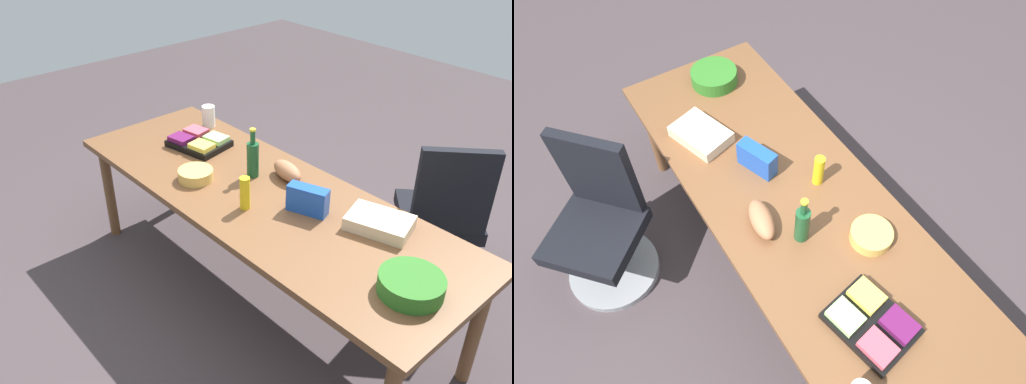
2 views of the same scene
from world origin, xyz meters
TOP-DOWN VIEW (x-y plane):
  - ground_plane at (0.00, 0.00)m, footprint 10.00×10.00m
  - conference_table at (0.00, 0.00)m, footprint 2.59×0.90m
  - office_chair at (-0.62, -0.93)m, footprint 0.68×0.68m
  - chip_bag_blue at (-0.31, -0.05)m, footprint 0.23×0.15m
  - mustard_bottle at (-0.06, 0.17)m, footprint 0.07×0.07m
  - fruit_platter at (0.71, -0.09)m, footprint 0.41×0.34m
  - salad_bowl at (-1.05, 0.07)m, footprint 0.30×0.30m
  - wine_bottle at (0.18, -0.09)m, footprint 0.08×0.08m
  - mayo_jar at (0.92, -0.33)m, footprint 0.11×0.11m
  - bread_loaf at (0.02, -0.22)m, footprint 0.26×0.16m
  - chip_bowl at (0.37, 0.19)m, footprint 0.21×0.21m
  - sheet_cake at (-0.66, -0.21)m, footprint 0.37×0.31m

SIDE VIEW (x-z plane):
  - ground_plane at x=0.00m, z-range 0.00..0.00m
  - office_chair at x=-0.62m, z-range -0.11..0.91m
  - conference_table at x=0.00m, z-range 0.31..1.06m
  - chip_bowl at x=0.37m, z-range 0.75..0.82m
  - fruit_platter at x=0.71m, z-range 0.75..0.82m
  - sheet_cake at x=-0.66m, z-range 0.75..0.82m
  - salad_bowl at x=-1.05m, z-range 0.75..0.84m
  - bread_loaf at x=0.02m, z-range 0.75..0.85m
  - chip_bag_blue at x=-0.31m, z-range 0.75..0.90m
  - mayo_jar at x=0.92m, z-range 0.75..0.90m
  - mustard_bottle at x=-0.06m, z-range 0.75..0.94m
  - wine_bottle at x=0.18m, z-range 0.72..1.02m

